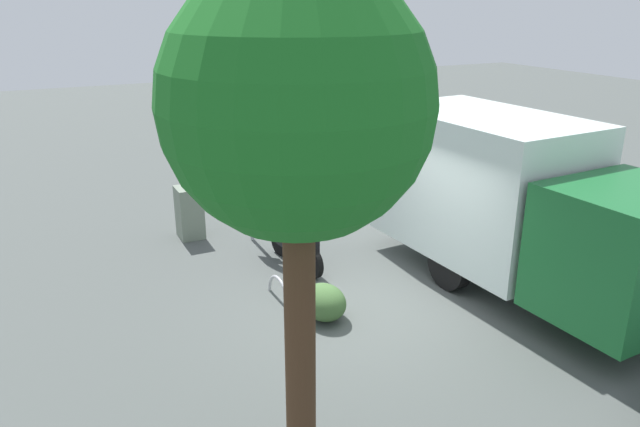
{
  "coord_description": "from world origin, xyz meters",
  "views": [
    {
      "loc": [
        -7.53,
        4.62,
        4.8
      ],
      "look_at": [
        1.45,
        0.18,
        1.24
      ],
      "focal_mm": 34.13,
      "sensor_mm": 36.0,
      "label": 1
    }
  ],
  "objects_px": {
    "street_tree": "(297,109)",
    "bike_rack_hoop": "(279,300)",
    "box_truck_near": "(520,201)",
    "stop_sign": "(249,153)",
    "utility_cabinet": "(189,212)",
    "motorcycle": "(297,240)"
  },
  "relations": [
    {
      "from": "bike_rack_hoop",
      "to": "box_truck_near",
      "type": "bearing_deg",
      "value": -110.05
    },
    {
      "from": "box_truck_near",
      "to": "street_tree",
      "type": "distance_m",
      "value": 5.93
    },
    {
      "from": "motorcycle",
      "to": "utility_cabinet",
      "type": "distance_m",
      "value": 2.75
    },
    {
      "from": "street_tree",
      "to": "utility_cabinet",
      "type": "bearing_deg",
      "value": -5.3
    },
    {
      "from": "utility_cabinet",
      "to": "box_truck_near",
      "type": "bearing_deg",
      "value": -138.04
    },
    {
      "from": "street_tree",
      "to": "bike_rack_hoop",
      "type": "relative_size",
      "value": 6.08
    },
    {
      "from": "box_truck_near",
      "to": "stop_sign",
      "type": "relative_size",
      "value": 2.51
    },
    {
      "from": "stop_sign",
      "to": "street_tree",
      "type": "height_order",
      "value": "street_tree"
    },
    {
      "from": "box_truck_near",
      "to": "utility_cabinet",
      "type": "relative_size",
      "value": 6.47
    },
    {
      "from": "box_truck_near",
      "to": "street_tree",
      "type": "bearing_deg",
      "value": -69.42
    },
    {
      "from": "utility_cabinet",
      "to": "bike_rack_hoop",
      "type": "xyz_separation_m",
      "value": [
        -3.48,
        -0.56,
        -0.55
      ]
    },
    {
      "from": "street_tree",
      "to": "bike_rack_hoop",
      "type": "bearing_deg",
      "value": -18.83
    },
    {
      "from": "box_truck_near",
      "to": "bike_rack_hoop",
      "type": "bearing_deg",
      "value": -112.88
    },
    {
      "from": "utility_cabinet",
      "to": "bike_rack_hoop",
      "type": "distance_m",
      "value": 3.57
    },
    {
      "from": "motorcycle",
      "to": "stop_sign",
      "type": "xyz_separation_m",
      "value": [
        1.62,
        0.3,
        1.35
      ]
    },
    {
      "from": "stop_sign",
      "to": "bike_rack_hoop",
      "type": "xyz_separation_m",
      "value": [
        -2.74,
        0.53,
        -1.87
      ]
    },
    {
      "from": "stop_sign",
      "to": "bike_rack_hoop",
      "type": "bearing_deg",
      "value": 168.98
    },
    {
      "from": "utility_cabinet",
      "to": "stop_sign",
      "type": "bearing_deg",
      "value": -124.14
    },
    {
      "from": "motorcycle",
      "to": "bike_rack_hoop",
      "type": "relative_size",
      "value": 2.13
    },
    {
      "from": "stop_sign",
      "to": "motorcycle",
      "type": "bearing_deg",
      "value": -169.33
    },
    {
      "from": "motorcycle",
      "to": "bike_rack_hoop",
      "type": "xyz_separation_m",
      "value": [
        -1.12,
        0.84,
        -0.52
      ]
    },
    {
      "from": "street_tree",
      "to": "bike_rack_hoop",
      "type": "distance_m",
      "value": 5.4
    }
  ]
}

